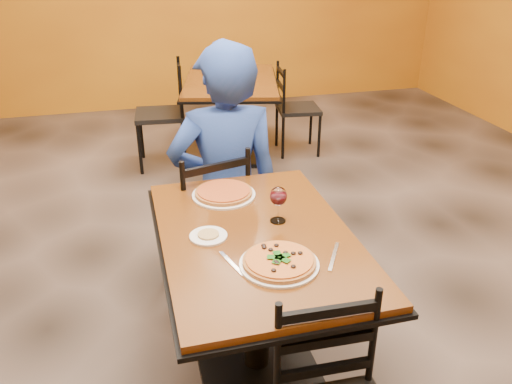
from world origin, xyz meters
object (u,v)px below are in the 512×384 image
object	(u,v)px
diner	(225,161)
plate_far	(224,195)
chair_second_left	(160,115)
pizza_main	(279,261)
chair_main_far	(204,218)
chair_second_right	(298,109)
pizza_far	(224,192)
table_main	(257,272)
side_plate	(208,236)
table_second	(231,100)
wine_glass	(278,203)
plate_main	(279,264)

from	to	relation	value
diner	plate_far	bearing A→B (deg)	79.27
chair_second_left	plate_far	xyz separation A→B (m)	(0.12, -2.27, 0.29)
pizza_main	plate_far	size ratio (longest dim) A/B	0.92
chair_main_far	pizza_main	distance (m)	1.05
chair_second_right	pizza_far	size ratio (longest dim) A/B	3.02
table_main	pizza_far	distance (m)	0.46
table_main	pizza_main	distance (m)	0.33
side_plate	table_second	bearing A→B (deg)	75.82
chair_main_far	side_plate	distance (m)	0.78
table_main	chair_main_far	distance (m)	0.76
plate_far	side_plate	xyz separation A→B (m)	(-0.14, -0.37, 0.00)
plate_far	wine_glass	world-z (taller)	wine_glass
wine_glass	plate_far	bearing A→B (deg)	120.63
table_main	chair_second_right	xyz separation A→B (m)	(1.11, 2.66, -0.13)
chair_second_right	plate_far	xyz separation A→B (m)	(-1.17, -2.27, 0.33)
pizza_main	chair_second_right	bearing A→B (deg)	69.57
plate_main	pizza_far	distance (m)	0.65
diner	plate_main	size ratio (longest dim) A/B	4.55
table_second	side_plate	size ratio (longest dim) A/B	8.62
chair_second_right	chair_main_far	bearing A→B (deg)	154.53
diner	plate_main	xyz separation A→B (m)	(-0.03, -1.17, 0.05)
chair_second_right	pizza_far	distance (m)	2.57
table_second	side_plate	bearing A→B (deg)	-104.18
table_main	table_second	bearing A→B (deg)	80.14
table_second	pizza_main	xyz separation A→B (m)	(-0.44, -2.91, 0.21)
chair_second_left	diner	xyz separation A→B (m)	(0.24, -1.74, 0.23)
table_main	chair_second_left	world-z (taller)	chair_second_left
plate_far	chair_second_right	bearing A→B (deg)	62.68
chair_second_left	wine_glass	distance (m)	2.62
side_plate	chair_second_left	bearing A→B (deg)	89.57
diner	side_plate	world-z (taller)	diner
pizza_main	table_second	bearing A→B (deg)	81.44
table_second	wine_glass	world-z (taller)	wine_glass
chair_second_right	pizza_main	xyz separation A→B (m)	(-1.08, -2.91, 0.35)
pizza_main	wine_glass	bearing A→B (deg)	73.93
table_main	pizza_far	size ratio (longest dim) A/B	4.39
chair_main_far	pizza_far	xyz separation A→B (m)	(0.05, -0.34, 0.32)
plate_far	wine_glass	size ratio (longest dim) A/B	1.72
chair_main_far	side_plate	size ratio (longest dim) A/B	5.64
chair_second_left	plate_main	size ratio (longest dim) A/B	3.03
table_main	pizza_main	size ratio (longest dim) A/B	4.33
plate_main	diner	bearing A→B (deg)	88.54
table_main	chair_second_left	xyz separation A→B (m)	(-0.18, 2.66, -0.09)
plate_main	wine_glass	world-z (taller)	wine_glass
diner	plate_far	distance (m)	0.54
chair_main_far	plate_main	bearing A→B (deg)	83.08
chair_main_far	chair_second_left	world-z (taller)	chair_second_left
table_main	chair_main_far	xyz separation A→B (m)	(-0.11, 0.74, -0.11)
chair_second_left	plate_main	world-z (taller)	chair_second_left
table_main	diner	bearing A→B (deg)	86.63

